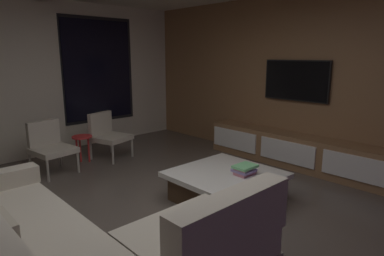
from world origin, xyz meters
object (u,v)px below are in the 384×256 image
at_px(side_stool, 82,141).
at_px(mounted_tv, 296,80).
at_px(book_stack_on_coffee_table, 245,169).
at_px(coffee_table, 225,186).
at_px(sectional_couch, 75,250).
at_px(accent_chair_near_window, 107,133).
at_px(media_console, 297,152).
at_px(accent_chair_by_curtain, 50,145).

height_order(side_stool, mounted_tv, mounted_tv).
bearing_deg(book_stack_on_coffee_table, coffee_table, 119.87).
distance_m(sectional_couch, coffee_table, 2.01).
height_order(book_stack_on_coffee_table, accent_chair_near_window, accent_chair_near_window).
bearing_deg(media_console, accent_chair_by_curtain, 140.31).
height_order(book_stack_on_coffee_table, side_stool, book_stack_on_coffee_table).
height_order(accent_chair_near_window, media_console, accent_chair_near_window).
distance_m(side_stool, mounted_tv, 3.58).
distance_m(sectional_couch, side_stool, 3.11).
distance_m(coffee_table, mounted_tv, 2.28).
bearing_deg(coffee_table, accent_chair_by_curtain, 115.08).
relative_size(sectional_couch, media_console, 0.81).
relative_size(accent_chair_near_window, mounted_tv, 0.71).
xyz_separation_m(side_stool, media_console, (2.37, -2.51, -0.12)).
bearing_deg(media_console, book_stack_on_coffee_table, -171.48).
xyz_separation_m(book_stack_on_coffee_table, accent_chair_near_window, (-0.26, 2.76, 0.01)).
relative_size(coffee_table, mounted_tv, 1.05).
height_order(accent_chair_by_curtain, mounted_tv, mounted_tv).
bearing_deg(coffee_table, book_stack_on_coffee_table, -60.13).
bearing_deg(accent_chair_by_curtain, mounted_tv, -35.65).
bearing_deg(side_stool, mounted_tv, -42.17).
bearing_deg(book_stack_on_coffee_table, sectional_couch, -179.30).
relative_size(coffee_table, media_console, 0.37).
bearing_deg(accent_chair_near_window, book_stack_on_coffee_table, -84.62).
relative_size(sectional_couch, accent_chair_by_curtain, 3.21).
relative_size(accent_chair_by_curtain, media_console, 0.25).
height_order(sectional_couch, media_console, sectional_couch).
height_order(accent_chair_by_curtain, media_console, accent_chair_by_curtain).
relative_size(media_console, mounted_tv, 2.80).
bearing_deg(accent_chair_by_curtain, side_stool, 9.26).
relative_size(sectional_couch, side_stool, 5.43).
bearing_deg(accent_chair_near_window, accent_chair_by_curtain, -174.76).
xyz_separation_m(media_console, mounted_tv, (0.18, 0.20, 1.10)).
relative_size(sectional_couch, coffee_table, 2.16).
bearing_deg(accent_chair_by_curtain, coffee_table, -64.92).
distance_m(sectional_couch, mounted_tv, 4.10).
distance_m(coffee_table, accent_chair_by_curtain, 2.74).
height_order(accent_chair_near_window, mounted_tv, mounted_tv).
xyz_separation_m(sectional_couch, mounted_tv, (3.93, 0.47, 1.06)).
bearing_deg(mounted_tv, side_stool, 137.83).
height_order(media_console, mounted_tv, mounted_tv).
distance_m(coffee_table, book_stack_on_coffee_table, 0.32).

